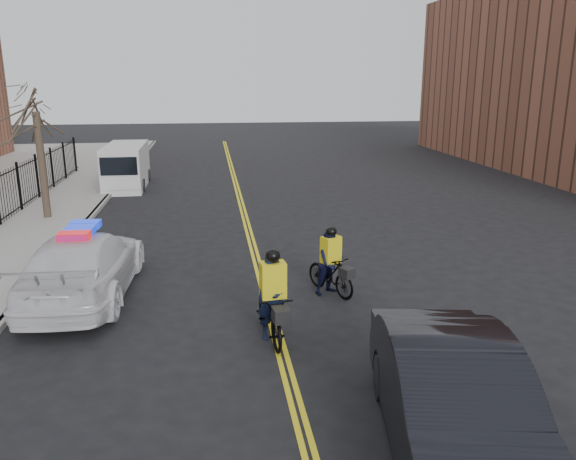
% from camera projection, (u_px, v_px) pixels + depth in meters
% --- Properties ---
extents(ground, '(120.00, 120.00, 0.00)m').
position_uv_depth(ground, '(271.00, 312.00, 13.21)').
color(ground, black).
rests_on(ground, ground).
extents(center_line_left, '(0.10, 60.00, 0.01)m').
position_uv_depth(center_line_left, '(245.00, 227.00, 20.84)').
color(center_line_left, yellow).
rests_on(center_line_left, ground).
extents(center_line_right, '(0.10, 60.00, 0.01)m').
position_uv_depth(center_line_right, '(250.00, 226.00, 20.87)').
color(center_line_right, yellow).
rests_on(center_line_right, ground).
extents(sidewalk, '(3.00, 60.00, 0.15)m').
position_uv_depth(sidewalk, '(36.00, 232.00, 19.84)').
color(sidewalk, gray).
rests_on(sidewalk, ground).
extents(curb, '(0.20, 60.00, 0.15)m').
position_uv_depth(curb, '(80.00, 231.00, 20.04)').
color(curb, gray).
rests_on(curb, ground).
extents(street_tree, '(3.20, 3.20, 4.80)m').
position_uv_depth(street_tree, '(38.00, 128.00, 20.84)').
color(street_tree, '#362B20').
rests_on(street_tree, sidewalk).
extents(police_cruiser, '(2.53, 5.78, 1.81)m').
position_uv_depth(police_cruiser, '(84.00, 265.00, 13.97)').
color(police_cruiser, white).
rests_on(police_cruiser, ground).
extents(dark_sedan, '(2.67, 5.48, 1.73)m').
position_uv_depth(dark_sedan, '(456.00, 406.00, 7.88)').
color(dark_sedan, black).
rests_on(dark_sedan, ground).
extents(cargo_van, '(2.03, 5.11, 2.13)m').
position_uv_depth(cargo_van, '(126.00, 167.00, 28.17)').
color(cargo_van, silver).
rests_on(cargo_van, ground).
extents(cyclist_near, '(0.92, 2.07, 1.97)m').
position_uv_depth(cyclist_near, '(273.00, 308.00, 11.72)').
color(cyclist_near, black).
rests_on(cyclist_near, ground).
extents(cyclist_far, '(1.25, 1.78, 1.77)m').
position_uv_depth(cyclist_far, '(331.00, 267.00, 14.19)').
color(cyclist_far, black).
rests_on(cyclist_far, ground).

